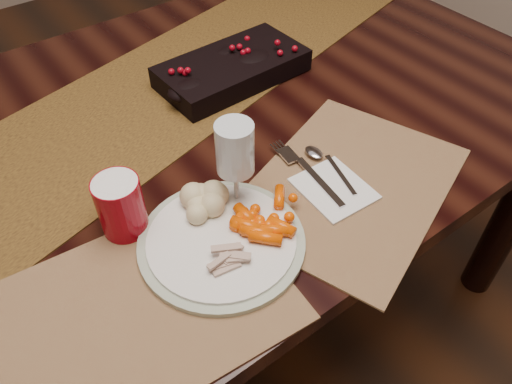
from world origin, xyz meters
TOP-DOWN VIEW (x-y plane):
  - floor at (0.00, 0.00)m, footprint 5.00×5.00m
  - dining_table at (0.00, 0.00)m, footprint 1.80×1.00m
  - table_runner at (0.05, 0.12)m, footprint 1.81×0.81m
  - centerpiece at (0.22, 0.07)m, footprint 0.33×0.18m
  - placemat_main at (0.20, -0.33)m, footprint 0.50×0.43m
  - placemat_second at (-0.22, -0.33)m, footprint 0.44×0.34m
  - dinner_plate at (-0.06, -0.31)m, footprint 0.34×0.34m
  - baby_carrots at (0.02, -0.33)m, footprint 0.11×0.09m
  - mashed_potatoes at (-0.05, -0.24)m, footprint 0.10×0.09m
  - turkey_shreds at (-0.09, -0.35)m, footprint 0.07×0.06m
  - napkin at (0.16, -0.33)m, footprint 0.12×0.13m
  - fork at (0.15, -0.28)m, footprint 0.05×0.18m
  - spoon at (0.19, -0.29)m, footprint 0.06×0.14m
  - red_cup at (-0.17, -0.19)m, footprint 0.09×0.09m
  - wine_glass at (0.01, -0.25)m, footprint 0.06×0.06m

SIDE VIEW (x-z plane):
  - floor at x=0.00m, z-range 0.00..0.00m
  - dining_table at x=0.00m, z-range 0.00..0.75m
  - table_runner at x=0.05m, z-range 0.75..0.75m
  - placemat_second at x=-0.22m, z-range 0.75..0.75m
  - placemat_main at x=0.20m, z-range 0.75..0.75m
  - napkin at x=0.16m, z-range 0.75..0.76m
  - spoon at x=0.19m, z-range 0.76..0.76m
  - fork at x=0.15m, z-range 0.76..0.76m
  - dinner_plate at x=-0.06m, z-range 0.75..0.77m
  - turkey_shreds at x=-0.09m, z-range 0.77..0.78m
  - baby_carrots at x=0.02m, z-range 0.77..0.79m
  - centerpiece at x=0.22m, z-range 0.75..0.82m
  - mashed_potatoes at x=-0.05m, z-range 0.77..0.82m
  - red_cup at x=-0.17m, z-range 0.75..0.86m
  - wine_glass at x=0.01m, z-range 0.75..0.92m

